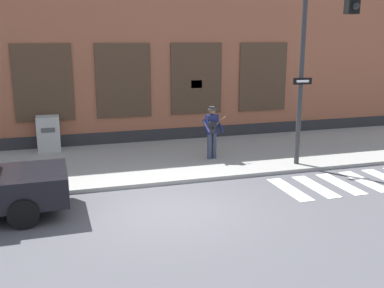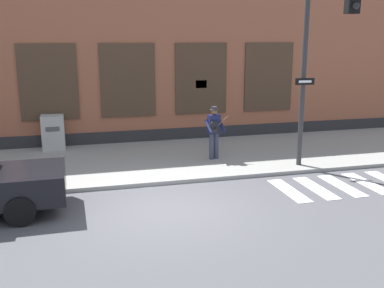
% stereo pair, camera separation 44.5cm
% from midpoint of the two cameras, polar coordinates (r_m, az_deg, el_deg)
% --- Properties ---
extents(ground_plane, '(160.00, 160.00, 0.00)m').
position_cam_midpoint_polar(ground_plane, '(10.80, -4.13, -8.33)').
color(ground_plane, '#4C4C51').
extents(sidewalk, '(28.00, 5.03, 0.11)m').
position_cam_midpoint_polar(sidewalk, '(14.79, -7.82, -2.16)').
color(sidewalk, gray).
rests_on(sidewalk, ground).
extents(building_backdrop, '(28.00, 4.06, 6.73)m').
position_cam_midpoint_polar(building_backdrop, '(18.73, -10.40, 11.27)').
color(building_backdrop, '#99563D').
rests_on(building_backdrop, ground).
extents(crosswalk, '(5.20, 1.90, 0.01)m').
position_cam_midpoint_polar(crosswalk, '(13.62, 20.21, -4.47)').
color(crosswalk, silver).
rests_on(crosswalk, ground).
extents(busker, '(0.74, 0.58, 1.73)m').
position_cam_midpoint_polar(busker, '(14.50, 1.68, 1.85)').
color(busker, '#33384C').
rests_on(busker, sidewalk).
extents(traffic_light, '(0.62, 2.80, 5.31)m').
position_cam_midpoint_polar(traffic_light, '(13.06, 14.98, 11.94)').
color(traffic_light, '#2D2D30').
rests_on(traffic_light, sidewalk).
extents(utility_box, '(0.77, 0.68, 1.22)m').
position_cam_midpoint_polar(utility_box, '(16.49, -18.50, 1.27)').
color(utility_box, '#ADADA8').
rests_on(utility_box, sidewalk).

